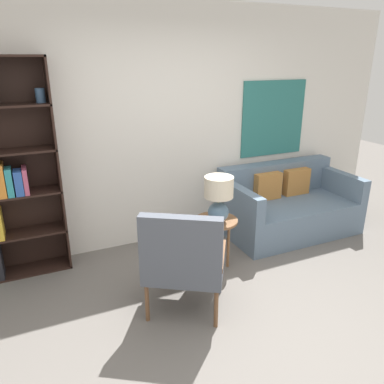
{
  "coord_description": "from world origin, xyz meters",
  "views": [
    {
      "loc": [
        -1.35,
        -1.98,
        2.11
      ],
      "look_at": [
        0.03,
        1.09,
        0.9
      ],
      "focal_mm": 35.0,
      "sensor_mm": 36.0,
      "label": 1
    }
  ],
  "objects_px": {
    "armchair": "(183,258)",
    "side_table": "(216,226)",
    "couch": "(287,207)",
    "table_lamp": "(219,196)"
  },
  "relations": [
    {
      "from": "couch",
      "to": "side_table",
      "type": "distance_m",
      "value": 1.34
    },
    {
      "from": "couch",
      "to": "table_lamp",
      "type": "xyz_separation_m",
      "value": [
        -1.27,
        -0.49,
        0.51
      ]
    },
    {
      "from": "side_table",
      "to": "table_lamp",
      "type": "distance_m",
      "value": 0.36
    },
    {
      "from": "armchair",
      "to": "side_table",
      "type": "bearing_deg",
      "value": 43.95
    },
    {
      "from": "armchair",
      "to": "side_table",
      "type": "relative_size",
      "value": 1.8
    },
    {
      "from": "armchair",
      "to": "side_table",
      "type": "xyz_separation_m",
      "value": [
        0.62,
        0.6,
        -0.08
      ]
    },
    {
      "from": "armchair",
      "to": "couch",
      "type": "relative_size",
      "value": 0.59
    },
    {
      "from": "couch",
      "to": "side_table",
      "type": "relative_size",
      "value": 3.03
    },
    {
      "from": "couch",
      "to": "side_table",
      "type": "height_order",
      "value": "couch"
    },
    {
      "from": "side_table",
      "to": "table_lamp",
      "type": "height_order",
      "value": "table_lamp"
    }
  ]
}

